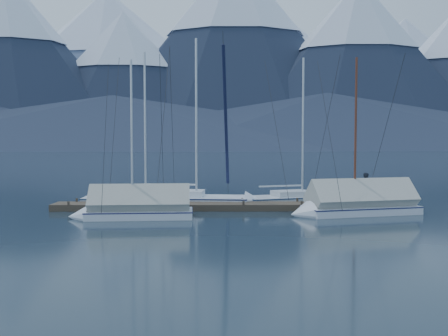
{
  "coord_description": "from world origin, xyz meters",
  "views": [
    {
      "loc": [
        -0.17,
        -22.93,
        3.51
      ],
      "look_at": [
        0.0,
        2.0,
        2.2
      ],
      "focal_mm": 38.0,
      "sensor_mm": 36.0,
      "label": 1
    }
  ],
  "objects": [
    {
      "name": "person",
      "position": [
        7.5,
        1.86,
        1.15
      ],
      "size": [
        0.46,
        0.63,
        1.62
      ],
      "primitive_type": "imported",
      "rotation": [
        0.0,
        0.0,
        1.69
      ],
      "color": "black",
      "rests_on": "dock"
    },
    {
      "name": "sailboat_open_mid",
      "position": [
        -1.0,
        3.74,
        0.18
      ],
      "size": [
        7.96,
        3.34,
        10.28
      ],
      "color": "white",
      "rests_on": "ground"
    },
    {
      "name": "dock",
      "position": [
        0.0,
        2.0,
        0.11
      ],
      "size": [
        18.0,
        1.5,
        0.54
      ],
      "color": "#382D23",
      "rests_on": "ground"
    },
    {
      "name": "ground",
      "position": [
        0.0,
        0.0,
        0.0
      ],
      "size": [
        1000.0,
        1000.0,
        0.0
      ],
      "primitive_type": "plane",
      "color": "black",
      "rests_on": "ground"
    },
    {
      "name": "sailboat_open_left",
      "position": [
        -3.97,
        4.15,
        0.17
      ],
      "size": [
        7.24,
        3.09,
        9.5
      ],
      "color": "silver",
      "rests_on": "ground"
    },
    {
      "name": "mooring_posts",
      "position": [
        -0.5,
        2.0,
        0.35
      ],
      "size": [
        15.12,
        1.52,
        0.35
      ],
      "color": "#382D23",
      "rests_on": "ground"
    },
    {
      "name": "sailboat_open_right",
      "position": [
        5.08,
        4.8,
        0.16
      ],
      "size": [
        7.28,
        4.01,
        9.28
      ],
      "color": "silver",
      "rests_on": "ground"
    },
    {
      "name": "sailboat_covered_far",
      "position": [
        -4.42,
        -0.91,
        0.4
      ],
      "size": [
        5.87,
        2.45,
        8.08
      ],
      "color": "white",
      "rests_on": "ground"
    },
    {
      "name": "mountain_range",
      "position": [
        4.12,
        370.45,
        58.65
      ],
      "size": [
        877.0,
        584.0,
        150.5
      ],
      "color": "#475675",
      "rests_on": "ground"
    },
    {
      "name": "sailboat_covered_near",
      "position": [
        6.3,
        0.23,
        0.42
      ],
      "size": [
        6.84,
        3.46,
        8.53
      ],
      "color": "silver",
      "rests_on": "ground"
    }
  ]
}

